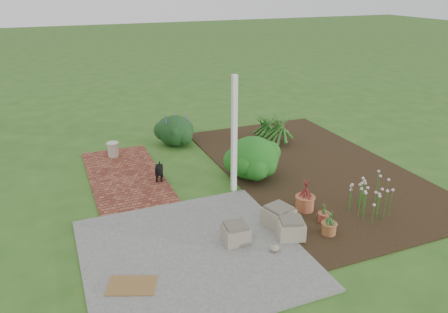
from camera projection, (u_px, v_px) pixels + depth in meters
name	position (u px, v px, depth m)	size (l,w,h in m)	color
ground	(222.00, 195.00, 9.13)	(80.00, 80.00, 0.00)	#2D5A1C
concrete_patio	(192.00, 252.00, 7.18)	(3.50, 3.50, 0.04)	#5C5C5A
brick_path	(125.00, 175.00, 10.03)	(1.60, 3.50, 0.04)	maroon
garden_bed	(311.00, 168.00, 10.44)	(4.00, 7.00, 0.03)	black
veranda_post	(234.00, 136.00, 8.86)	(0.10, 0.10, 2.50)	white
stone_trough_near	(236.00, 234.00, 7.42)	(0.42, 0.42, 0.28)	gray
stone_trough_mid	(291.00, 229.00, 7.55)	(0.44, 0.44, 0.30)	gray
stone_trough_far	(278.00, 217.00, 7.92)	(0.47, 0.47, 0.32)	gray
coir_doormat	(132.00, 285.00, 6.36)	(0.70, 0.45, 0.02)	brown
black_dog	(159.00, 170.00, 9.62)	(0.25, 0.48, 0.43)	black
cream_ceramic_urn	(113.00, 150.00, 11.00)	(0.27, 0.27, 0.36)	beige
evergreen_shrub	(253.00, 157.00, 9.75)	(1.14, 1.14, 0.97)	#134311
agapanthus_clump_back	(278.00, 125.00, 11.81)	(1.15, 1.15, 1.03)	#113D16
agapanthus_clump_front	(266.00, 124.00, 12.23)	(0.95, 0.95, 0.84)	#0B3A0D
pink_flower_patch	(372.00, 195.00, 8.36)	(1.01, 1.01, 0.65)	#113D0F
terracotta_pot_bronze	(305.00, 203.00, 8.46)	(0.35, 0.35, 0.29)	#A45B37
terracotta_pot_small_left	(324.00, 217.00, 8.06)	(0.21, 0.21, 0.17)	#A14936
terracotta_pot_small_right	(329.00, 228.00, 7.66)	(0.25, 0.25, 0.21)	#935832
purple_flowering_bush	(176.00, 130.00, 11.82)	(0.98, 0.98, 0.83)	black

